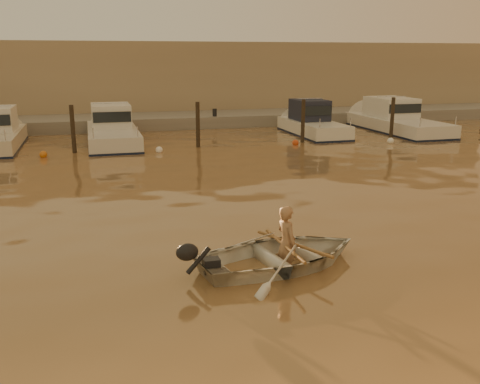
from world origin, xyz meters
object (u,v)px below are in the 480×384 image
object	(u,v)px
moored_boat_4	(313,123)
waterfront_building	(162,80)
dinghy	(282,255)
person	(287,243)
moored_boat_2	(112,130)
moored_boat_5	(397,120)

from	to	relation	value
moored_boat_4	waterfront_building	distance (m)	12.79
moored_boat_4	dinghy	bearing A→B (deg)	-115.14
dinghy	person	xyz separation A→B (m)	(0.10, 0.02, 0.23)
moored_boat_2	moored_boat_4	xyz separation A→B (m)	(10.09, 0.00, 0.00)
moored_boat_2	moored_boat_4	bearing A→B (deg)	0.00
moored_boat_5	moored_boat_4	bearing A→B (deg)	180.00
person	moored_boat_4	distance (m)	17.98
person	moored_boat_2	bearing A→B (deg)	-1.30
moored_boat_2	waterfront_building	xyz separation A→B (m)	(3.82, 11.00, 1.77)
dinghy	moored_boat_5	size ratio (longest dim) A/B	0.41
person	moored_boat_5	bearing A→B (deg)	-47.50
moored_boat_4	moored_boat_5	world-z (taller)	same
moored_boat_4	waterfront_building	bearing A→B (deg)	119.71
dinghy	moored_boat_5	world-z (taller)	moored_boat_5
dinghy	waterfront_building	size ratio (longest dim) A/B	0.07
person	moored_boat_2	world-z (taller)	moored_boat_2
moored_boat_4	waterfront_building	xyz separation A→B (m)	(-6.28, 11.00, 1.77)
waterfront_building	moored_boat_4	bearing A→B (deg)	-60.29
dinghy	moored_boat_5	bearing A→B (deg)	-47.69
moored_boat_5	waterfront_building	bearing A→B (deg)	135.44
dinghy	waterfront_building	bearing A→B (deg)	-13.02
dinghy	moored_boat_4	bearing A→B (deg)	-35.26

